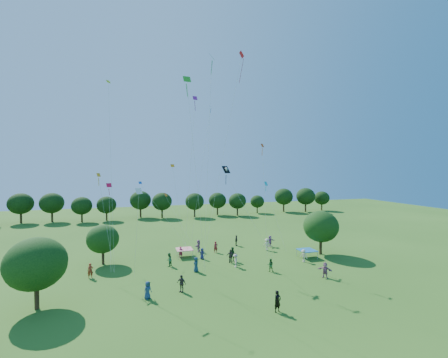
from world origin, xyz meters
TOP-DOWN VIEW (x-y plane):
  - ground at (0.00, 0.00)m, footprint 160.00×160.00m
  - near_tree_west at (-18.44, 9.33)m, footprint 5.04×5.04m
  - near_tree_north at (-14.13, 20.73)m, footprint 3.98×3.98m
  - near_tree_east at (15.19, 16.62)m, footprint 4.91×4.91m
  - treeline at (-1.73, 55.43)m, footprint 88.01×8.77m
  - tent_red_stripe at (-3.64, 21.05)m, footprint 2.20×2.20m
  - tent_blue at (12.40, 15.73)m, footprint 2.20×2.20m
  - man_in_black at (1.40, 2.77)m, footprint 0.78×0.60m
  - crowd_person_0 at (-9.09, 8.62)m, footprint 0.91×0.86m
  - crowd_person_1 at (-4.20, 20.64)m, footprint 0.62×0.44m
  - crowd_person_2 at (-6.15, 17.46)m, footprint 0.88×0.94m
  - crowd_person_3 at (1.71, 14.83)m, footprint 0.64×1.14m
  - crowd_person_4 at (-5.82, 9.30)m, footprint 1.04×1.01m
  - crowd_person_5 at (10.09, 22.50)m, footprint 1.72×1.05m
  - crowd_person_6 at (-1.52, 19.22)m, footprint 0.76×0.83m
  - crowd_person_7 at (-15.00, 15.96)m, footprint 0.68×0.51m
  - crowd_person_8 at (5.21, 12.16)m, footprint 0.86×0.67m
  - crowd_person_9 at (8.72, 20.72)m, footprint 1.28×0.95m
  - crowd_person_10 at (1.69, 16.64)m, footprint 1.12×0.80m
  - crowd_person_11 at (10.20, 8.54)m, footprint 1.50×1.58m
  - crowd_person_12 at (-3.29, 14.57)m, footprint 0.70×0.96m
  - crowd_person_13 at (1.05, 21.69)m, footprint 0.62×0.41m
  - crowd_person_14 at (2.15, 17.08)m, footprint 1.00×0.66m
  - crowd_person_15 at (10.94, 14.19)m, footprint 0.94×1.17m
  - crowd_person_16 at (5.18, 24.52)m, footprint 0.94×1.07m
  - crowd_person_17 at (-1.27, 22.89)m, footprint 1.36×1.71m
  - pirate_kite at (0.82, 15.32)m, footprint 5.61×3.73m
  - red_high_kite at (1.91, 15.47)m, footprint 5.24×0.82m
  - small_kite_0 at (-13.29, 20.69)m, footprint 1.13×8.84m
  - small_kite_1 at (-4.90, 20.94)m, footprint 2.01×0.91m
  - small_kite_2 at (-12.86, 17.33)m, footprint 1.07×6.01m
  - small_kite_3 at (-4.95, 8.72)m, footprint 2.60×2.15m
  - small_kite_4 at (-7.87, 23.37)m, footprint 6.48×2.70m
  - small_kite_5 at (-2.34, 21.17)m, footprint 1.70×0.83m
  - small_kite_6 at (-9.85, 10.42)m, footprint 0.91×0.85m
  - small_kite_7 at (7.02, 16.57)m, footprint 2.35×2.34m
  - small_kite_8 at (-5.15, 26.54)m, footprint 3.63×3.24m
  - small_kite_9 at (5.78, 15.60)m, footprint 0.71×2.83m
  - small_kite_10 at (-13.86, 17.04)m, footprint 2.13×5.11m
  - small_kite_11 at (-2.77, 9.65)m, footprint 1.17×0.80m
  - small_kite_12 at (0.49, 25.73)m, footprint 4.02×3.21m

SIDE VIEW (x-z plane):
  - ground at x=0.00m, z-range 0.00..0.00m
  - crowd_person_6 at x=-1.52m, z-range 0.00..1.50m
  - crowd_person_8 at x=5.21m, z-range 0.00..1.54m
  - crowd_person_1 at x=-4.20m, z-range 0.00..1.54m
  - crowd_person_15 at x=10.94m, z-range 0.00..1.64m
  - crowd_person_13 at x=1.05m, z-range 0.00..1.64m
  - crowd_person_3 at x=1.71m, z-range 0.00..1.64m
  - crowd_person_0 at x=-9.09m, z-range 0.00..1.66m
  - crowd_person_7 at x=-15.00m, z-range 0.00..1.66m
  - crowd_person_16 at x=5.18m, z-range 0.00..1.69m
  - crowd_person_2 at x=-6.15m, z-range 0.00..1.70m
  - crowd_person_4 at x=-5.82m, z-range 0.00..1.70m
  - crowd_person_11 at x=10.20m, z-range 0.00..1.72m
  - crowd_person_5 at x=10.09m, z-range 0.00..1.73m
  - crowd_person_10 at x=1.69m, z-range 0.00..1.74m
  - crowd_person_12 at x=-3.29m, z-range 0.00..1.75m
  - crowd_person_17 at x=-1.27m, z-range 0.00..1.76m
  - crowd_person_9 at x=8.72m, z-range 0.00..1.79m
  - man_in_black at x=1.40m, z-range 0.00..1.84m
  - crowd_person_14 at x=2.15m, z-range 0.00..1.89m
  - tent_red_stripe at x=-3.64m, z-range 0.49..1.59m
  - tent_blue at x=12.40m, z-range 0.49..1.59m
  - near_tree_north at x=-14.13m, z-range 0.73..5.79m
  - near_tree_west at x=-18.44m, z-range 0.85..7.10m
  - near_tree_east at x=15.19m, z-range 0.89..7.11m
  - treeline at x=-1.73m, z-range 0.70..7.48m
  - small_kite_8 at x=-5.15m, z-range 3.67..10.80m
  - small_kite_4 at x=-7.87m, z-range 3.43..12.54m
  - small_kite_0 at x=-13.29m, z-range 4.19..13.21m
  - small_kite_7 at x=7.02m, z-range 4.30..13.49m
  - small_kite_6 at x=-9.85m, z-range 4.40..13.42m
  - small_kite_10 at x=-13.86m, z-range 4.13..14.54m
  - small_kite_1 at x=-4.90m, z-range 4.53..16.05m
  - pirate_kite at x=0.82m, z-range 6.22..17.47m
  - small_kite_9 at x=5.78m, z-range 5.18..19.37m
  - small_kite_2 at x=-12.86m, z-range 5.28..26.93m
  - small_kite_12 at x=0.49m, z-range 5.83..26.79m
  - small_kite_3 at x=-4.95m, z-range 7.37..27.06m
  - small_kite_5 at x=-2.34m, z-range 7.16..28.11m
  - small_kite_11 at x=-2.77m, z-range 7.67..30.13m
  - red_high_kite at x=1.91m, z-range 9.21..34.68m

